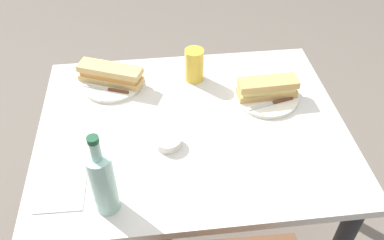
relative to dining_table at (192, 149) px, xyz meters
name	(u,v)px	position (x,y,z in m)	size (l,w,h in m)	color
dining_table	(192,149)	(0.00, 0.00, 0.00)	(1.05, 0.83, 0.77)	beige
plate_near	(112,83)	(0.28, -0.26, 0.13)	(0.23, 0.23, 0.01)	silver
baguette_sandwich_near	(111,74)	(0.28, -0.26, 0.18)	(0.25, 0.16, 0.07)	tan
knife_near	(109,89)	(0.29, -0.20, 0.14)	(0.17, 0.08, 0.01)	silver
plate_far	(266,97)	(-0.29, -0.11, 0.13)	(0.23, 0.23, 0.01)	silver
baguette_sandwich_far	(267,88)	(-0.29, -0.11, 0.18)	(0.22, 0.08, 0.07)	tan
knife_far	(273,103)	(-0.30, -0.06, 0.14)	(0.18, 0.05, 0.01)	silver
water_bottle	(103,182)	(0.27, 0.31, 0.24)	(0.07, 0.07, 0.28)	#99C6B7
beer_glass	(194,65)	(-0.04, -0.26, 0.19)	(0.07, 0.07, 0.13)	gold
olive_bowl	(168,142)	(0.09, 0.09, 0.14)	(0.09, 0.09, 0.03)	silver
paper_napkin	(61,192)	(0.41, 0.24, 0.13)	(0.14, 0.14, 0.00)	white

